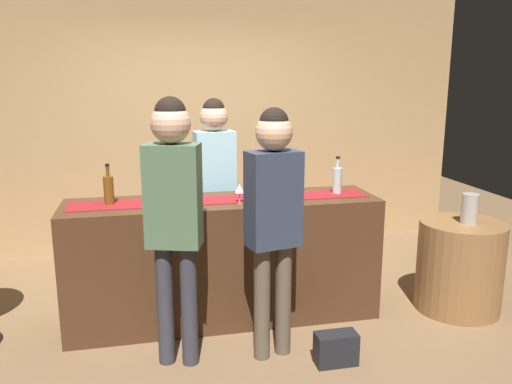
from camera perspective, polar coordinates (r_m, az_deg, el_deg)
The scene contains 14 objects.
ground_plane at distance 4.29m, azimuth -3.46°, elevation -13.46°, with size 10.00×10.00×0.00m, color brown.
back_wall at distance 5.76m, azimuth -6.65°, elevation 8.21°, with size 6.00×0.12×2.90m, color tan.
bar_counter at distance 4.10m, azimuth -3.55°, elevation -7.42°, with size 2.39×0.60×0.96m, color #472B19.
counter_runner_cloth at distance 3.96m, azimuth -3.64°, elevation -0.84°, with size 2.27×0.28×0.01m, color maroon.
wine_bottle_amber at distance 3.95m, azimuth -15.85°, elevation 0.29°, with size 0.07×0.07×0.30m.
wine_bottle_clear at distance 4.19m, azimuth 8.89°, elevation 1.32°, with size 0.07×0.07×0.30m.
wine_glass_near_customer at distance 4.09m, azimuth 3.69°, elevation 1.06°, with size 0.07×0.07×0.14m.
wine_glass_mid_counter at distance 3.84m, azimuth -1.82°, elevation 0.33°, with size 0.07×0.07×0.14m.
bartender at distance 4.51m, azimuth -4.54°, elevation 1.97°, with size 0.36×0.24×1.70m.
customer_sipping at distance 3.38m, azimuth 1.92°, elevation -1.74°, with size 0.37×0.27×1.70m.
customer_browsing at distance 3.30m, azimuth -9.04°, elevation -1.23°, with size 0.38×0.29×1.77m.
round_side_table at distance 4.59m, azimuth 21.43°, elevation -7.56°, with size 0.68×0.68×0.74m, color olive.
vase_on_side_table at distance 4.44m, azimuth 22.39°, elevation -1.71°, with size 0.13×0.13×0.24m, color #A8A399.
handbag at distance 3.65m, azimuth 8.77°, elevation -16.61°, with size 0.28×0.14×0.22m, color black.
Camera 1 is at (-0.58, -3.81, 1.89)m, focal length 36.48 mm.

